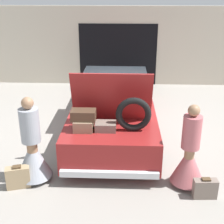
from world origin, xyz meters
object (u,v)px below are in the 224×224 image
at_px(suitcase_beside_right_person, 205,189).
at_px(car, 114,105).
at_px(person_left, 33,152).
at_px(person_right, 189,158).
at_px(suitcase_beside_left_person, 18,177).

bearing_deg(suitcase_beside_right_person, car, 119.99).
bearing_deg(car, person_left, -120.26).
bearing_deg(person_right, person_left, 74.75).
height_order(suitcase_beside_left_person, suitcase_beside_right_person, suitcase_beside_left_person).
height_order(person_left, suitcase_beside_right_person, person_left).
distance_m(person_right, suitcase_beside_left_person, 3.11).
xyz_separation_m(person_left, suitcase_beside_right_person, (3.10, -0.44, -0.41)).
bearing_deg(person_right, suitcase_beside_right_person, -161.80).
distance_m(car, suitcase_beside_right_person, 3.37).
height_order(car, suitcase_beside_right_person, car).
distance_m(person_right, suitcase_beside_right_person, 0.59).
distance_m(car, suitcase_beside_left_person, 3.21).
bearing_deg(car, suitcase_beside_right_person, -60.01).
bearing_deg(suitcase_beside_right_person, person_right, 122.17).
distance_m(person_left, suitcase_beside_left_person, 0.52).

